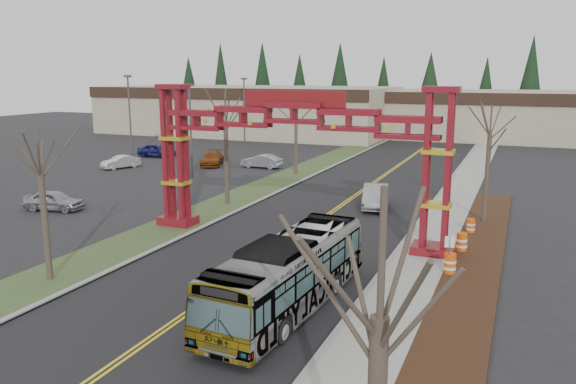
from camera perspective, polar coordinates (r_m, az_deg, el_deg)
The scene contains 31 objects.
road at distance 39.37m, azimuth 4.44°, elevation -2.08°, with size 12.00×110.00×0.02m, color black.
lane_line_left at distance 39.41m, azimuth 4.28°, elevation -2.04°, with size 0.12×100.00×0.01m, color gold.
lane_line_right at distance 39.33m, azimuth 4.61°, elevation -2.08°, with size 0.12×100.00×0.01m, color gold.
curb_right at distance 37.94m, azimuth 13.30°, elevation -2.81°, with size 0.30×110.00×0.15m, color gray.
sidewalk_right at distance 37.75m, azimuth 15.46°, elevation -3.00°, with size 2.60×110.00×0.14m, color gray.
landscape_strip at distance 23.36m, azimuth 16.90°, elevation -12.47°, with size 2.60×50.00×0.12m, color black.
grass_median at distance 42.49m, azimuth -5.85°, elevation -1.03°, with size 4.00×110.00×0.08m, color #344723.
curb_left at distance 41.64m, azimuth -3.61°, elevation -1.20°, with size 0.30×110.00×0.15m, color gray.
gateway_arch at distance 31.84m, azimuth 0.60°, elevation 5.56°, with size 18.20×1.60×8.90m.
retail_building_west at distance 93.41m, azimuth -3.96°, elevation 8.34°, with size 46.00×22.30×7.50m.
retail_building_east at distance 91.46m, azimuth 21.73°, elevation 7.31°, with size 38.00×20.30×7.00m.
conifer_treeline at distance 104.00m, azimuth 16.59°, elevation 9.75°, with size 116.10×5.60×13.00m.
transit_bus at distance 23.10m, azimuth 0.13°, elevation -8.31°, with size 2.55×10.88×3.03m, color #97989E.
silver_sedan at distance 41.07m, azimuth 8.88°, elevation -0.44°, with size 1.74×4.99×1.65m, color #A5A8AD.
parked_car_near_a at distance 43.11m, azimuth -22.71°, elevation -0.79°, with size 1.70×4.22×1.44m, color #9C9CA3.
parked_car_near_b at distance 60.19m, azimuth -16.65°, elevation 2.94°, with size 1.38×3.94×1.30m, color silver.
parked_car_mid_a at distance 60.10m, azimuth -7.72°, elevation 3.39°, with size 2.02×4.96×1.44m, color brown.
parked_car_mid_b at distance 67.31m, azimuth -13.19°, elevation 4.13°, with size 1.82×4.53×1.54m, color navy.
parked_car_far_a at distance 57.98m, azimuth -2.69°, elevation 3.15°, with size 1.48×4.24×1.40m, color #A0A4A8.
bare_tree_median_near at distance 27.67m, azimuth -23.83°, elevation 1.64°, with size 2.96×2.96×7.04m.
bare_tree_median_mid at distance 41.12m, azimuth -6.36°, elevation 7.00°, with size 3.30×3.30×8.26m.
bare_tree_median_far at distance 53.44m, azimuth 0.82°, elevation 7.66°, with size 3.00×3.00×7.57m.
bare_tree_right_near at distance 9.73m, azimuth 9.31°, elevation -12.63°, with size 3.40×3.40×7.75m.
bare_tree_right_far at distance 37.94m, azimuth 19.82°, elevation 5.40°, with size 2.92×2.92×7.64m.
light_pole_near at distance 52.76m, azimuth -9.88°, elevation 6.83°, with size 0.75×0.37×8.65m.
light_pole_mid at distance 67.89m, azimuth -15.81°, elevation 8.02°, with size 0.81×0.41×9.39m.
light_pole_far at distance 77.68m, azimuth -4.46°, elevation 8.69°, with size 0.78×0.39×9.00m.
street_sign at distance 27.76m, azimuth 16.08°, elevation -5.47°, with size 0.45×0.13×1.99m.
barrel_south at distance 28.21m, azimuth 16.11°, elevation -7.08°, with size 0.59×0.59×1.10m.
barrel_mid at distance 31.90m, azimuth 17.22°, elevation -4.95°, with size 0.59×0.59×1.09m.
barrel_north at distance 35.70m, azimuth 18.07°, elevation -3.35°, with size 0.51×0.51×0.94m.
Camera 1 is at (11.97, -11.29, 9.49)m, focal length 35.00 mm.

